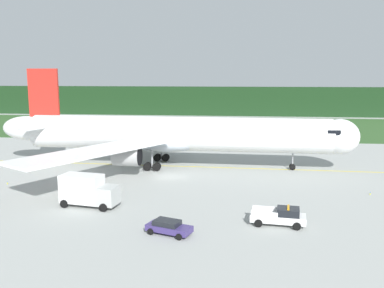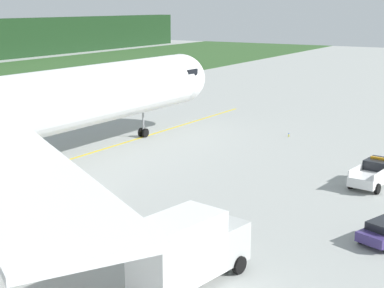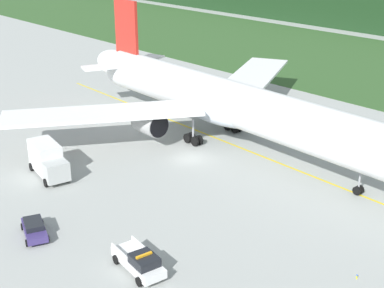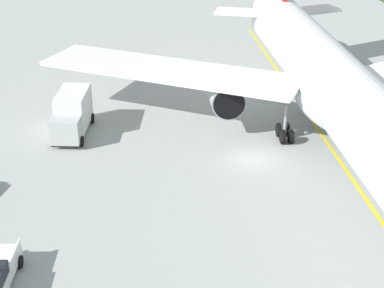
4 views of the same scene
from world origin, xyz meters
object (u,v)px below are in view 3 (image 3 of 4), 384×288
(airliner, at_px, (229,104))
(staff_car, at_px, (34,228))
(catering_truck, at_px, (48,160))
(ops_pickup_truck, at_px, (140,261))

(airliner, distance_m, staff_car, 28.63)
(airliner, bearing_deg, staff_car, -82.15)
(staff_car, bearing_deg, catering_truck, 145.22)
(catering_truck, bearing_deg, ops_pickup_truck, -10.14)
(ops_pickup_truck, distance_m, staff_car, 10.95)
(airliner, distance_m, catering_truck, 22.13)
(airliner, height_order, staff_car, airliner)
(staff_car, bearing_deg, ops_pickup_truck, 18.01)
(airliner, xyz_separation_m, catering_truck, (-6.31, -20.96, -3.21))
(ops_pickup_truck, xyz_separation_m, catering_truck, (-20.58, 3.68, 0.95))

